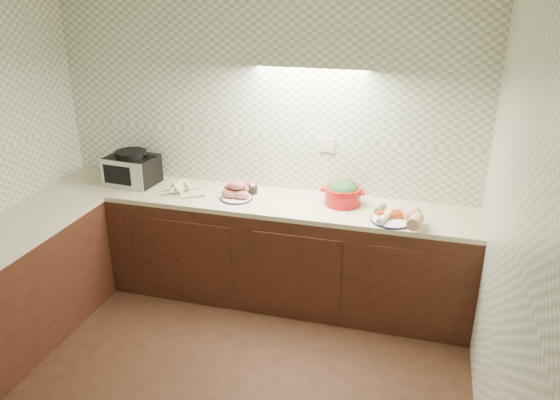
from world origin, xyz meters
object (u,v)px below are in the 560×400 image
(dutch_oven, at_px, (343,193))
(onion_bowl, at_px, (248,188))
(parsnip_pile, at_px, (183,189))
(veg_plate, at_px, (401,216))
(toaster_oven, at_px, (132,168))
(sweet_potato_plate, at_px, (237,191))

(dutch_oven, bearing_deg, onion_bowl, 177.77)
(parsnip_pile, height_order, dutch_oven, dutch_oven)
(veg_plate, bearing_deg, onion_bowl, 168.14)
(onion_bowl, height_order, veg_plate, veg_plate)
(toaster_oven, distance_m, veg_plate, 2.34)
(veg_plate, bearing_deg, parsnip_pile, 176.32)
(parsnip_pile, bearing_deg, sweet_potato_plate, -0.32)
(parsnip_pile, xyz_separation_m, veg_plate, (1.81, -0.12, 0.02))
(onion_bowl, relative_size, dutch_oven, 0.42)
(toaster_oven, bearing_deg, veg_plate, -0.12)
(toaster_oven, bearing_deg, dutch_oven, 5.74)
(parsnip_pile, relative_size, onion_bowl, 2.59)
(toaster_oven, height_order, onion_bowl, toaster_oven)
(parsnip_pile, relative_size, dutch_oven, 1.09)
(toaster_oven, xyz_separation_m, onion_bowl, (1.05, 0.06, -0.10))
(parsnip_pile, xyz_separation_m, onion_bowl, (0.53, 0.15, 0.01))
(parsnip_pile, distance_m, onion_bowl, 0.55)
(parsnip_pile, distance_m, veg_plate, 1.82)
(dutch_oven, relative_size, veg_plate, 0.84)
(toaster_oven, xyz_separation_m, sweet_potato_plate, (1.00, -0.09, -0.08))
(toaster_oven, height_order, dutch_oven, toaster_oven)
(toaster_oven, xyz_separation_m, dutch_oven, (1.85, 0.03, -0.04))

